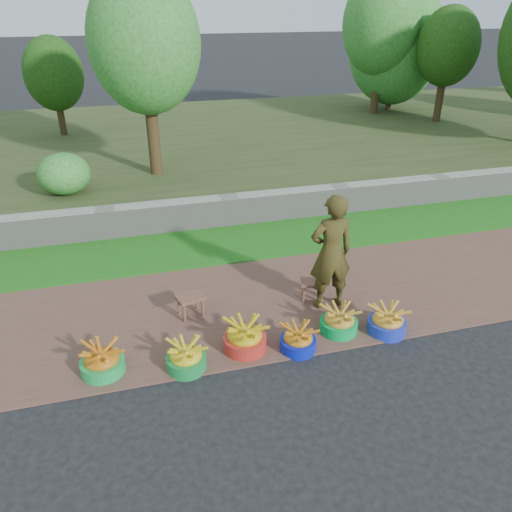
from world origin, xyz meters
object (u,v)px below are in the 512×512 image
object	(u,v)px
basin_d	(298,340)
vendor_woman	(331,253)
basin_c	(245,338)
stool_left	(190,300)
basin_a	(102,361)
basin_e	(339,321)
basin_b	(186,357)
basin_f	(387,321)
stool_right	(313,285)

from	to	relation	value
basin_d	vendor_woman	xyz separation A→B (m)	(0.72, 0.81, 0.68)
basin_c	stool_left	world-z (taller)	basin_c
basin_a	basin_e	bearing A→B (deg)	0.26
basin_c	basin_b	bearing A→B (deg)	-167.97
basin_b	stool_left	size ratio (longest dim) A/B	1.16
basin_a	basin_f	bearing A→B (deg)	-2.49
basin_c	stool_right	size ratio (longest dim) A/B	1.36
stool_left	basin_e	bearing A→B (deg)	-25.53
basin_d	stool_left	xyz separation A→B (m)	(-1.14, 1.05, 0.11)
basin_a	vendor_woman	size ratio (longest dim) A/B	0.31
basin_a	basin_e	distance (m)	2.91
basin_a	basin_f	world-z (taller)	basin_a
basin_b	basin_c	world-z (taller)	basin_c
basin_a	basin_c	world-z (taller)	basin_c
basin_b	vendor_woman	world-z (taller)	vendor_woman
basin_b	vendor_woman	bearing A→B (deg)	20.92
basin_b	stool_right	xyz separation A→B (m)	(1.92, 0.99, 0.09)
stool_right	vendor_woman	size ratio (longest dim) A/B	0.24
basin_b	stool_left	distance (m)	1.06
basin_d	basin_f	size ratio (longest dim) A/B	0.91
basin_b	basin_a	bearing A→B (deg)	169.28
stool_left	vendor_woman	bearing A→B (deg)	-7.31
basin_e	vendor_woman	xyz separation A→B (m)	(0.10, 0.60, 0.67)
stool_right	basin_e	bearing A→B (deg)	-86.07
basin_d	basin_e	xyz separation A→B (m)	(0.62, 0.21, 0.01)
basin_e	basin_d	bearing A→B (deg)	-161.80
basin_b	basin_d	world-z (taller)	basin_b
basin_f	stool_left	xyz separation A→B (m)	(-2.36, 1.01, 0.10)
basin_a	basin_d	xyz separation A→B (m)	(2.28, -0.19, -0.02)
stool_left	basin_b	bearing A→B (deg)	-101.65
basin_e	basin_c	bearing A→B (deg)	-178.52
basin_b	vendor_woman	size ratio (longest dim) A/B	0.29
basin_e	vendor_woman	bearing A→B (deg)	80.88
basin_c	basin_e	xyz separation A→B (m)	(1.24, 0.03, -0.02)
basin_f	basin_d	bearing A→B (deg)	-178.12
basin_f	basin_c	bearing A→B (deg)	175.84
basin_f	stool_left	size ratio (longest dim) A/B	1.22
basin_f	stool_left	bearing A→B (deg)	156.82
basin_e	stool_right	size ratio (longest dim) A/B	1.24
basin_d	basin_f	world-z (taller)	basin_f
basin_a	stool_left	bearing A→B (deg)	36.93
stool_right	vendor_woman	distance (m)	0.63
basin_c	basin_f	bearing A→B (deg)	-4.16
basin_c	basin_d	xyz separation A→B (m)	(0.62, -0.17, -0.03)
basin_a	basin_d	size ratio (longest dim) A/B	1.13
basin_d	stool_left	size ratio (longest dim) A/B	1.10
basin_f	stool_right	distance (m)	1.16
basin_b	basin_d	distance (m)	1.36
basin_d	basin_f	bearing A→B (deg)	1.88
basin_b	basin_e	world-z (taller)	basin_e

